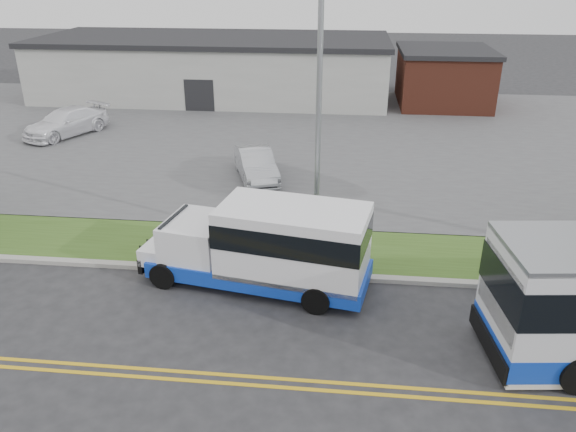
# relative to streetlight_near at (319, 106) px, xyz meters

# --- Properties ---
(ground) EXTENTS (140.00, 140.00, 0.00)m
(ground) POSITION_rel_streetlight_near_xyz_m (-3.00, -2.73, -5.23)
(ground) COLOR #28282B
(ground) RESTS_ON ground
(lane_line_north) EXTENTS (70.00, 0.12, 0.01)m
(lane_line_north) POSITION_rel_streetlight_near_xyz_m (-3.00, -6.58, -5.23)
(lane_line_north) COLOR gold
(lane_line_north) RESTS_ON ground
(lane_line_south) EXTENTS (70.00, 0.12, 0.01)m
(lane_line_south) POSITION_rel_streetlight_near_xyz_m (-3.00, -6.88, -5.23)
(lane_line_south) COLOR gold
(lane_line_south) RESTS_ON ground
(curb) EXTENTS (80.00, 0.30, 0.15)m
(curb) POSITION_rel_streetlight_near_xyz_m (-3.00, -1.63, -5.16)
(curb) COLOR #9E9B93
(curb) RESTS_ON ground
(verge) EXTENTS (80.00, 3.30, 0.10)m
(verge) POSITION_rel_streetlight_near_xyz_m (-3.00, 0.17, -5.18)
(verge) COLOR #38541C
(verge) RESTS_ON ground
(parking_lot) EXTENTS (80.00, 25.00, 0.10)m
(parking_lot) POSITION_rel_streetlight_near_xyz_m (-3.00, 14.27, -5.18)
(parking_lot) COLOR #4C4C4F
(parking_lot) RESTS_ON ground
(commercial_building) EXTENTS (25.40, 10.40, 4.35)m
(commercial_building) POSITION_rel_streetlight_near_xyz_m (-9.00, 24.27, -3.05)
(commercial_building) COLOR #9E9E99
(commercial_building) RESTS_ON ground
(brick_wing) EXTENTS (6.30, 7.30, 3.90)m
(brick_wing) POSITION_rel_streetlight_near_xyz_m (7.50, 23.27, -3.27)
(brick_wing) COLOR brown
(brick_wing) RESTS_ON ground
(streetlight_near) EXTENTS (0.35, 1.53, 9.50)m
(streetlight_near) POSITION_rel_streetlight_near_xyz_m (0.00, 0.00, 0.00)
(streetlight_near) COLOR gray
(streetlight_near) RESTS_ON verge
(shuttle_bus) EXTENTS (7.46, 3.54, 2.76)m
(shuttle_bus) POSITION_rel_streetlight_near_xyz_m (-1.25, -2.25, -3.76)
(shuttle_bus) COLOR #1039B6
(shuttle_bus) RESTS_ON ground
(parked_car_a) EXTENTS (2.82, 4.55, 1.42)m
(parked_car_a) POSITION_rel_streetlight_near_xyz_m (-3.19, 6.87, -4.42)
(parked_car_a) COLOR #AFB1B6
(parked_car_a) RESTS_ON parking_lot
(parked_car_b) EXTENTS (4.18, 5.60, 1.51)m
(parked_car_b) POSITION_rel_streetlight_near_xyz_m (-15.28, 12.86, -4.38)
(parked_car_b) COLOR white
(parked_car_b) RESTS_ON parking_lot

